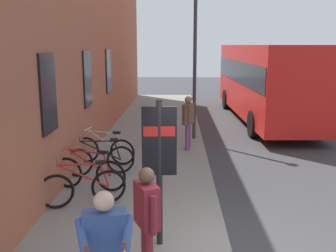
{
  "coord_description": "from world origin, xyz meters",
  "views": [
    {
      "loc": [
        -5.78,
        0.89,
        3.35
      ],
      "look_at": [
        2.81,
        1.09,
        1.58
      ],
      "focal_mm": 42.1,
      "sensor_mm": 36.0,
      "label": 1
    }
  ],
  "objects_px": {
    "bicycle_leaning_wall": "(89,173)",
    "bicycle_end_of_row": "(100,160)",
    "pedestrian_near_bus": "(147,212)",
    "tourist_with_hotdogs": "(105,247)",
    "city_bus": "(265,78)",
    "street_lamp": "(195,45)",
    "bicycle_mid_rack": "(105,150)",
    "bicycle_under_window": "(83,188)",
    "transit_info_sign": "(159,150)",
    "pedestrian_crossing_street": "(188,117)"
  },
  "relations": [
    {
      "from": "bicycle_under_window",
      "to": "tourist_with_hotdogs",
      "type": "distance_m",
      "value": 3.79
    },
    {
      "from": "tourist_with_hotdogs",
      "to": "street_lamp",
      "type": "bearing_deg",
      "value": -8.17
    },
    {
      "from": "pedestrian_near_bus",
      "to": "bicycle_leaning_wall",
      "type": "bearing_deg",
      "value": 24.57
    },
    {
      "from": "pedestrian_near_bus",
      "to": "bicycle_end_of_row",
      "type": "bearing_deg",
      "value": 18.83
    },
    {
      "from": "bicycle_end_of_row",
      "to": "tourist_with_hotdogs",
      "type": "relative_size",
      "value": 1.02
    },
    {
      "from": "pedestrian_crossing_street",
      "to": "transit_info_sign",
      "type": "bearing_deg",
      "value": 174.1
    },
    {
      "from": "bicycle_end_of_row",
      "to": "tourist_with_hotdogs",
      "type": "distance_m",
      "value": 5.67
    },
    {
      "from": "pedestrian_near_bus",
      "to": "tourist_with_hotdogs",
      "type": "height_order",
      "value": "tourist_with_hotdogs"
    },
    {
      "from": "city_bus",
      "to": "pedestrian_near_bus",
      "type": "distance_m",
      "value": 13.36
    },
    {
      "from": "transit_info_sign",
      "to": "tourist_with_hotdogs",
      "type": "xyz_separation_m",
      "value": [
        -2.04,
        0.51,
        -0.56
      ]
    },
    {
      "from": "bicycle_under_window",
      "to": "city_bus",
      "type": "relative_size",
      "value": 0.16
    },
    {
      "from": "bicycle_leaning_wall",
      "to": "transit_info_sign",
      "type": "relative_size",
      "value": 0.73
    },
    {
      "from": "pedestrian_near_bus",
      "to": "tourist_with_hotdogs",
      "type": "xyz_separation_m",
      "value": [
        -1.04,
        0.38,
        0.05
      ]
    },
    {
      "from": "bicycle_leaning_wall",
      "to": "pedestrian_crossing_street",
      "type": "xyz_separation_m",
      "value": [
        3.54,
        -2.33,
        0.64
      ]
    },
    {
      "from": "bicycle_end_of_row",
      "to": "pedestrian_near_bus",
      "type": "xyz_separation_m",
      "value": [
        -4.48,
        -1.53,
        0.61
      ]
    },
    {
      "from": "transit_info_sign",
      "to": "pedestrian_near_bus",
      "type": "relative_size",
      "value": 1.47
    },
    {
      "from": "bicycle_end_of_row",
      "to": "transit_info_sign",
      "type": "xyz_separation_m",
      "value": [
        -3.48,
        -1.65,
        1.21
      ]
    },
    {
      "from": "city_bus",
      "to": "pedestrian_crossing_street",
      "type": "relative_size",
      "value": 6.25
    },
    {
      "from": "bicycle_end_of_row",
      "to": "bicycle_mid_rack",
      "type": "distance_m",
      "value": 0.98
    },
    {
      "from": "transit_info_sign",
      "to": "tourist_with_hotdogs",
      "type": "distance_m",
      "value": 2.17
    },
    {
      "from": "transit_info_sign",
      "to": "pedestrian_crossing_street",
      "type": "distance_m",
      "value": 6.06
    },
    {
      "from": "bicycle_under_window",
      "to": "tourist_with_hotdogs",
      "type": "bearing_deg",
      "value": -162.59
    },
    {
      "from": "bicycle_under_window",
      "to": "transit_info_sign",
      "type": "bearing_deg",
      "value": -133.25
    },
    {
      "from": "transit_info_sign",
      "to": "tourist_with_hotdogs",
      "type": "bearing_deg",
      "value": 166.06
    },
    {
      "from": "bicycle_end_of_row",
      "to": "tourist_with_hotdogs",
      "type": "xyz_separation_m",
      "value": [
        -5.52,
        -1.15,
        0.65
      ]
    },
    {
      "from": "bicycle_mid_rack",
      "to": "street_lamp",
      "type": "height_order",
      "value": "street_lamp"
    },
    {
      "from": "pedestrian_near_bus",
      "to": "tourist_with_hotdogs",
      "type": "relative_size",
      "value": 0.97
    },
    {
      "from": "bicycle_mid_rack",
      "to": "pedestrian_crossing_street",
      "type": "relative_size",
      "value": 1.03
    },
    {
      "from": "bicycle_leaning_wall",
      "to": "city_bus",
      "type": "bearing_deg",
      "value": -32.65
    },
    {
      "from": "bicycle_under_window",
      "to": "pedestrian_crossing_street",
      "type": "relative_size",
      "value": 1.01
    },
    {
      "from": "pedestrian_near_bus",
      "to": "bicycle_under_window",
      "type": "bearing_deg",
      "value": 30.65
    },
    {
      "from": "transit_info_sign",
      "to": "street_lamp",
      "type": "xyz_separation_m",
      "value": [
        7.54,
        -0.87,
        1.63
      ]
    },
    {
      "from": "city_bus",
      "to": "street_lamp",
      "type": "xyz_separation_m",
      "value": [
        -4.08,
        3.3,
        1.43
      ]
    },
    {
      "from": "bicycle_leaning_wall",
      "to": "bicycle_end_of_row",
      "type": "distance_m",
      "value": 1.02
    },
    {
      "from": "bicycle_end_of_row",
      "to": "pedestrian_crossing_street",
      "type": "height_order",
      "value": "pedestrian_crossing_street"
    },
    {
      "from": "bicycle_under_window",
      "to": "transit_info_sign",
      "type": "height_order",
      "value": "transit_info_sign"
    },
    {
      "from": "tourist_with_hotdogs",
      "to": "transit_info_sign",
      "type": "bearing_deg",
      "value": -13.94
    },
    {
      "from": "bicycle_leaning_wall",
      "to": "tourist_with_hotdogs",
      "type": "height_order",
      "value": "tourist_with_hotdogs"
    },
    {
      "from": "bicycle_under_window",
      "to": "bicycle_mid_rack",
      "type": "height_order",
      "value": "same"
    },
    {
      "from": "bicycle_end_of_row",
      "to": "tourist_with_hotdogs",
      "type": "bearing_deg",
      "value": -168.24
    },
    {
      "from": "tourist_with_hotdogs",
      "to": "street_lamp",
      "type": "height_order",
      "value": "street_lamp"
    },
    {
      "from": "tourist_with_hotdogs",
      "to": "street_lamp",
      "type": "relative_size",
      "value": 0.31
    },
    {
      "from": "pedestrian_crossing_street",
      "to": "bicycle_end_of_row",
      "type": "bearing_deg",
      "value": 137.91
    },
    {
      "from": "city_bus",
      "to": "tourist_with_hotdogs",
      "type": "relative_size",
      "value": 6.26
    },
    {
      "from": "bicycle_end_of_row",
      "to": "transit_info_sign",
      "type": "height_order",
      "value": "transit_info_sign"
    },
    {
      "from": "bicycle_mid_rack",
      "to": "tourist_with_hotdogs",
      "type": "height_order",
      "value": "tourist_with_hotdogs"
    },
    {
      "from": "pedestrian_crossing_street",
      "to": "street_lamp",
      "type": "relative_size",
      "value": 0.31
    },
    {
      "from": "bicycle_leaning_wall",
      "to": "bicycle_mid_rack",
      "type": "xyz_separation_m",
      "value": [
        2.0,
        0.01,
        0.0
      ]
    },
    {
      "from": "pedestrian_crossing_street",
      "to": "street_lamp",
      "type": "bearing_deg",
      "value": -9.16
    },
    {
      "from": "bicycle_mid_rack",
      "to": "pedestrian_crossing_street",
      "type": "distance_m",
      "value": 2.87
    }
  ]
}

